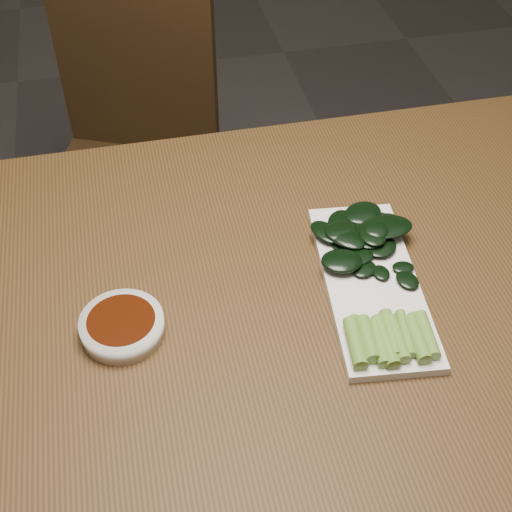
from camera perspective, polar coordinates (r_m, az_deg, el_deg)
The scene contains 5 objects.
table at distance 1.10m, azimuth 0.31°, elevation -4.96°, with size 1.40×0.80×0.75m.
chair_far at distance 1.76m, azimuth -9.91°, elevation 7.92°, with size 0.50×0.50×0.89m.
sauce_bowl at distance 1.00m, azimuth -10.66°, elevation -5.51°, with size 0.12×0.12×0.03m.
serving_plate at distance 1.06m, azimuth 9.22°, elevation -2.21°, with size 0.17×0.35×0.01m.
gai_lan at distance 1.05m, azimuth 9.27°, elevation -1.06°, with size 0.17×0.33×0.03m.
Camera 1 is at (-0.16, -0.70, 1.52)m, focal length 50.00 mm.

